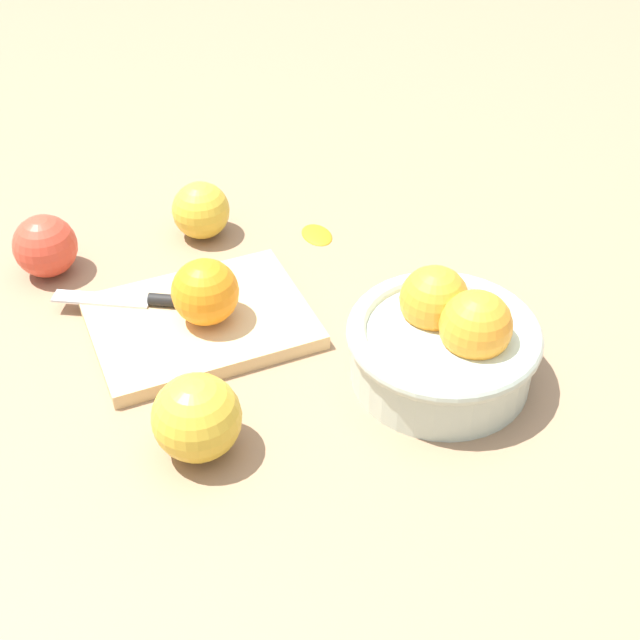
% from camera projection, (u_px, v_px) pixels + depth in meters
% --- Properties ---
extents(ground_plane, '(2.40, 2.40, 0.00)m').
position_uv_depth(ground_plane, '(272.00, 319.00, 0.97)').
color(ground_plane, '#997556').
extents(bowl, '(0.20, 0.20, 0.11)m').
position_uv_depth(bowl, '(445.00, 342.00, 0.87)').
color(bowl, beige).
rests_on(bowl, ground_plane).
extents(cutting_board, '(0.23, 0.18, 0.02)m').
position_uv_depth(cutting_board, '(200.00, 322.00, 0.96)').
color(cutting_board, '#DBB77F').
rests_on(cutting_board, ground_plane).
extents(orange_on_board, '(0.07, 0.07, 0.07)m').
position_uv_depth(orange_on_board, '(205.00, 292.00, 0.93)').
color(orange_on_board, orange).
rests_on(orange_on_board, cutting_board).
extents(knife, '(0.14, 0.09, 0.01)m').
position_uv_depth(knife, '(140.00, 300.00, 0.97)').
color(knife, silver).
rests_on(knife, cutting_board).
extents(apple_back_right, '(0.08, 0.08, 0.08)m').
position_uv_depth(apple_back_right, '(197.00, 418.00, 0.80)').
color(apple_back_right, gold).
rests_on(apple_back_right, ground_plane).
extents(apple_front_center, '(0.07, 0.07, 0.07)m').
position_uv_depth(apple_front_center, '(201.00, 210.00, 1.08)').
color(apple_front_center, gold).
rests_on(apple_front_center, ground_plane).
extents(apple_front_right, '(0.07, 0.07, 0.07)m').
position_uv_depth(apple_front_right, '(45.00, 246.00, 1.02)').
color(apple_front_right, '#D6422D').
rests_on(apple_front_right, ground_plane).
extents(citrus_peel, '(0.04, 0.05, 0.01)m').
position_uv_depth(citrus_peel, '(317.00, 233.00, 1.10)').
color(citrus_peel, orange).
rests_on(citrus_peel, ground_plane).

